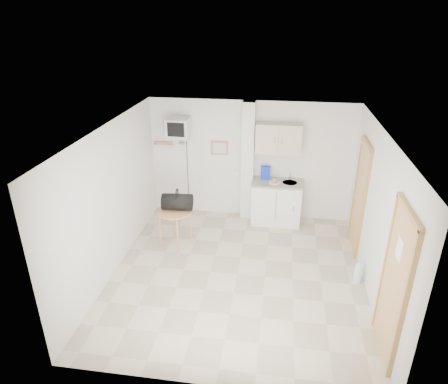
# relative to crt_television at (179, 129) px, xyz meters

# --- Properties ---
(ground) EXTENTS (4.50, 4.50, 0.00)m
(ground) POSITION_rel_crt_television_xyz_m (1.45, -2.02, -1.94)
(ground) COLOR beige
(ground) RESTS_ON ground
(room_envelope) EXTENTS (4.24, 4.54, 2.55)m
(room_envelope) POSITION_rel_crt_television_xyz_m (1.69, -1.93, -0.40)
(room_envelope) COLOR white
(room_envelope) RESTS_ON ground
(kitchenette) EXTENTS (1.03, 0.58, 2.10)m
(kitchenette) POSITION_rel_crt_television_xyz_m (2.02, -0.02, -1.13)
(kitchenette) COLOR white
(kitchenette) RESTS_ON ground
(crt_television) EXTENTS (0.44, 0.45, 2.15)m
(crt_television) POSITION_rel_crt_television_xyz_m (0.00, 0.00, 0.00)
(crt_television) COLOR slate
(crt_television) RESTS_ON ground
(round_table) EXTENTS (0.66, 0.66, 0.73)m
(round_table) POSITION_rel_crt_television_xyz_m (0.18, -1.23, -1.30)
(round_table) COLOR #AB8148
(round_table) RESTS_ON ground
(duffel_bag) EXTENTS (0.58, 0.35, 0.41)m
(duffel_bag) POSITION_rel_crt_television_xyz_m (0.23, -1.18, -1.05)
(duffel_bag) COLOR black
(duffel_bag) RESTS_ON round_table
(water_bottle) EXTENTS (0.13, 0.13, 0.39)m
(water_bottle) POSITION_rel_crt_television_xyz_m (3.43, -1.95, -1.76)
(water_bottle) COLOR #BDD7FB
(water_bottle) RESTS_ON ground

